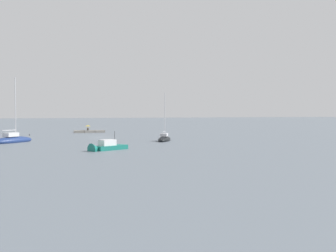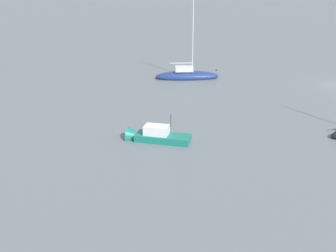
% 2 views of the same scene
% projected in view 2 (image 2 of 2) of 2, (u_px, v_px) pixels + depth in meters
% --- Properties ---
extents(sailboat_navy_mid, '(7.31, 7.85, 11.37)m').
position_uv_depth(sailboat_navy_mid, '(187.00, 75.00, 62.91)').
color(sailboat_navy_mid, navy).
rests_on(sailboat_navy_mid, ground_plane).
extents(motorboat_teal_near, '(5.75, 4.44, 3.19)m').
position_uv_depth(motorboat_teal_near, '(153.00, 137.00, 42.33)').
color(motorboat_teal_near, '#197266').
rests_on(motorboat_teal_near, ground_plane).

